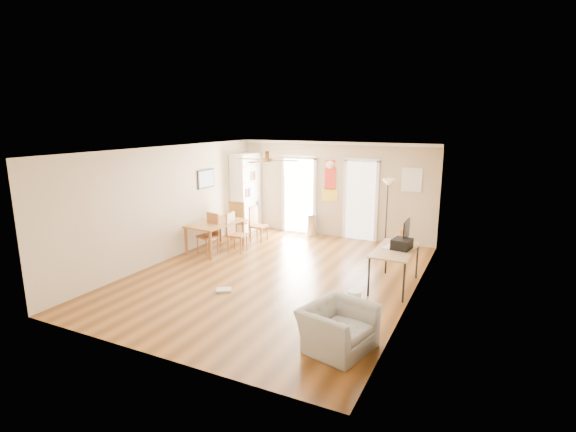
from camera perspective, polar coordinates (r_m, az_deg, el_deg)
The scene contains 30 objects.
floor at distance 9.06m, azimuth -1.68°, elevation -7.87°, with size 7.00×7.00×0.00m, color brown.
ceiling at distance 8.50m, azimuth -1.79°, elevation 8.77°, with size 5.50×7.00×0.00m, color silver, non-canonical shape.
wall_back at distance 11.84m, azimuth 6.17°, elevation 3.47°, with size 5.50×0.04×2.60m, color beige, non-canonical shape.
wall_front at distance 5.93m, azimuth -17.74°, elevation -6.38°, with size 5.50×0.04×2.60m, color beige, non-canonical shape.
wall_left at distance 10.24m, azimuth -15.50°, elevation 1.63°, with size 0.04×7.00×2.60m, color beige, non-canonical shape.
wall_right at distance 7.83m, azimuth 16.40°, elevation -1.72°, with size 0.04×7.00×2.60m, color beige, non-canonical shape.
crown_molding at distance 8.51m, azimuth -1.79°, elevation 8.51°, with size 5.50×7.00×0.08m, color white, non-canonical shape.
kitchen_doorway at distance 12.26m, azimuth 1.50°, elevation 2.66°, with size 0.90×0.10×2.10m, color white, non-canonical shape.
bathroom_doorway at distance 11.64m, azimuth 9.59°, elevation 1.95°, with size 0.80×0.10×2.10m, color white, non-canonical shape.
wall_decal at distance 11.83m, azimuth 5.59°, elevation 4.69°, with size 0.46×0.03×1.10m, color red.
ac_grille at distance 11.24m, azimuth 16.07°, elevation 4.61°, with size 0.50×0.04×0.60m, color white.
framed_poster at distance 11.23m, azimuth -10.81°, elevation 4.88°, with size 0.04×0.66×0.48m, color black.
ceiling_fan at distance 8.25m, azimuth -2.76°, elevation 7.47°, with size 1.24×1.24×0.20m, color #593819, non-canonical shape.
bookshelf at distance 12.48m, azimuth -5.59°, elevation 3.10°, with size 0.45×1.01×2.24m, color white, non-canonical shape.
dining_table at distance 10.79m, azimuth -9.54°, elevation -2.67°, with size 0.86×1.43×0.71m, color olive, non-canonical shape.
dining_chair_right_a at distance 11.44m, azimuth -3.88°, elevation -1.10°, with size 0.38×0.38×0.93m, color #A36E34, non-canonical shape.
dining_chair_right_b at distance 10.56m, azimuth -6.73°, elevation -2.22°, with size 0.40×0.40×0.96m, color brown, non-canonical shape.
dining_chair_near at distance 10.56m, azimuth -10.64°, elevation -2.35°, with size 0.40×0.40×0.97m, color #966330, non-canonical shape.
dining_chair_far at distance 11.72m, azimuth -6.38°, elevation -0.51°, with size 0.43×0.43×1.05m, color olive, non-canonical shape.
trash_can at distance 12.01m, azimuth 3.19°, elevation -1.18°, with size 0.29×0.29×0.62m, color silver.
torchiere_lamp at distance 11.20m, azimuth 12.91°, elevation 0.41°, with size 0.32×0.32×1.72m, color black, non-canonical shape.
computer_desk at distance 8.60m, azimuth 13.88°, elevation -6.69°, with size 0.71×1.42×0.76m, color tan, non-canonical shape.
imac at distance 8.71m, azimuth 15.38°, elevation -2.18°, with size 0.07×0.54×0.50m, color black, non-canonical shape.
keyboard at distance 8.60m, azimuth 13.22°, elevation -3.93°, with size 0.13×0.40×0.02m, color white.
printer at distance 8.49m, azimuth 14.83°, elevation -3.60°, with size 0.33×0.38×0.20m, color black.
orange_bottle at distance 9.10m, azimuth 14.68°, elevation -2.43°, with size 0.07×0.07×0.22m, color orange.
wastebasket_a at distance 7.71m, azimuth 8.75°, elevation -10.70°, with size 0.24×0.24×0.27m, color white.
wastebasket_b at distance 7.39m, azimuth 7.38°, elevation -11.65°, with size 0.25×0.25×0.29m, color white.
floor_cloth at distance 8.36m, azimuth -8.50°, elevation -9.65°, with size 0.28×0.22×0.04m, color #A9A9A4.
armchair at distance 6.28m, azimuth 6.62°, elevation -14.51°, with size 0.97×0.85×0.63m, color #999A95.
Camera 1 is at (3.95, -7.51, 3.17)m, focal length 26.86 mm.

